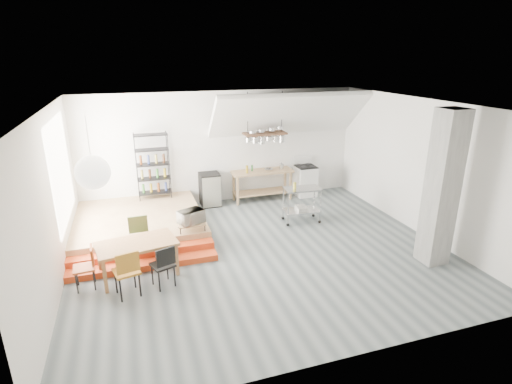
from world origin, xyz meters
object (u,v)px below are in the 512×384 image
object	(u,v)px
stove	(305,180)
mini_fridge	(210,189)
rolling_cart	(302,200)
dining_table	(137,246)

from	to	relation	value
stove	mini_fridge	distance (m)	2.97
rolling_cart	dining_table	bearing A→B (deg)	-155.17
dining_table	rolling_cart	distance (m)	4.41
mini_fridge	stove	bearing A→B (deg)	-0.85
rolling_cart	mini_fridge	distance (m)	2.79
dining_table	mini_fridge	distance (m)	4.02
stove	rolling_cart	world-z (taller)	stove
dining_table	rolling_cart	size ratio (longest dim) A/B	1.65
dining_table	mini_fridge	size ratio (longest dim) A/B	1.70
dining_table	stove	bearing A→B (deg)	23.09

